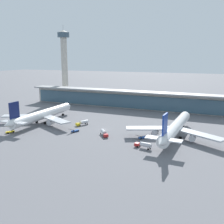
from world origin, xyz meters
TOP-DOWN VIEW (x-y plane):
  - ground_plane at (0.00, 0.00)m, footprint 1200.00×1200.00m
  - airliner_left_stand at (-44.06, -2.50)m, footprint 52.44×68.02m
  - airliner_centre_stand at (42.32, 0.85)m, footprint 52.40×68.14m
  - service_truck_near_nose_blue at (26.60, -8.13)m, footprint 5.21×6.22m
  - service_truck_under_wing_blue at (-13.39, -11.73)m, footprint 3.93×6.78m
  - service_truck_mid_apron_yellow at (-46.79, -27.94)m, footprint 3.97×6.77m
  - service_truck_by_tail_red at (31.36, -21.83)m, footprint 8.88×4.05m
  - service_truck_on_taxiway_red at (5.31, -11.30)m, footprint 7.34×7.96m
  - service_truck_at_far_stand_yellow at (-16.87, 3.58)m, footprint 5.83×8.71m
  - terminal_building at (0.00, 68.73)m, footprint 206.06×12.80m
  - control_tower at (-88.75, 93.01)m, footprint 12.00×12.00m

SIDE VIEW (x-z plane):
  - ground_plane at x=0.00m, z-range 0.00..0.00m
  - service_truck_near_nose_blue at x=26.60m, z-range -0.54..2.16m
  - service_truck_under_wing_blue at x=-13.39m, z-range -0.54..2.16m
  - service_truck_mid_apron_yellow at x=-46.79m, z-range -0.54..2.16m
  - service_truck_by_tail_red at x=31.36m, z-range 0.23..3.18m
  - service_truck_on_taxiway_red at x=5.31m, z-range 0.23..3.18m
  - service_truck_at_far_stand_yellow at x=-16.87m, z-range 0.23..3.18m
  - airliner_left_stand at x=-44.06m, z-range -3.36..14.79m
  - airliner_centre_stand at x=42.32m, z-range -3.36..14.79m
  - terminal_building at x=0.00m, z-range 0.27..15.47m
  - control_tower at x=-88.75m, z-range 3.35..78.59m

